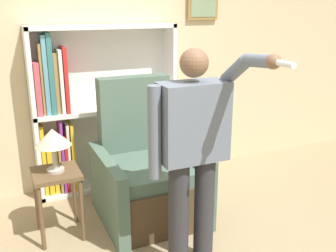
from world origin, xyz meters
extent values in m
cube|color=beige|center=(0.00, 2.03, 1.40)|extent=(8.00, 0.06, 2.80)
cube|color=white|center=(-0.81, 1.85, 0.86)|extent=(0.04, 0.28, 1.72)
cube|color=white|center=(0.64, 1.85, 0.86)|extent=(0.04, 0.28, 1.72)
cube|color=white|center=(-0.08, 1.98, 0.86)|extent=(1.49, 0.01, 1.72)
cube|color=white|center=(-0.08, 1.85, 0.02)|extent=(1.49, 0.28, 0.04)
cube|color=white|center=(-0.08, 1.85, 0.86)|extent=(1.49, 0.28, 0.04)
cube|color=white|center=(-0.08, 1.85, 1.70)|extent=(1.49, 0.28, 0.04)
cube|color=gold|center=(-0.76, 1.85, 0.41)|extent=(0.04, 0.17, 0.74)
cube|color=gold|center=(-0.71, 1.85, 0.34)|extent=(0.05, 0.20, 0.60)
cube|color=gold|center=(-0.65, 1.85, 0.34)|extent=(0.05, 0.16, 0.59)
cube|color=#9E7A47|center=(-0.61, 1.85, 0.30)|extent=(0.02, 0.22, 0.52)
cube|color=purple|center=(-0.58, 1.85, 0.43)|extent=(0.03, 0.23, 0.77)
cube|color=red|center=(-0.54, 1.85, 0.34)|extent=(0.03, 0.20, 0.60)
cube|color=white|center=(-0.51, 1.85, 0.40)|extent=(0.03, 0.18, 0.72)
cube|color=gold|center=(-0.47, 1.85, 0.40)|extent=(0.03, 0.24, 0.71)
cube|color=#BC4C56|center=(-0.75, 1.85, 1.14)|extent=(0.05, 0.21, 0.51)
cube|color=#9E7A47|center=(-0.71, 1.85, 1.22)|extent=(0.03, 0.16, 0.68)
cube|color=#5B99A8|center=(-0.67, 1.85, 1.26)|extent=(0.04, 0.19, 0.76)
cube|color=#337070|center=(-0.62, 1.85, 1.27)|extent=(0.05, 0.20, 0.78)
cube|color=#9E7A47|center=(-0.57, 1.85, 1.18)|extent=(0.04, 0.16, 0.59)
cube|color=white|center=(-0.53, 1.85, 1.19)|extent=(0.03, 0.22, 0.62)
cube|color=red|center=(-0.49, 1.85, 1.20)|extent=(0.04, 0.23, 0.64)
cube|color=#4C3823|center=(0.07, 1.03, 0.22)|extent=(0.68, 0.86, 0.43)
cube|color=#4C6656|center=(0.07, 0.99, 0.49)|extent=(0.64, 0.74, 0.12)
cube|color=#4C6656|center=(0.07, 1.42, 0.74)|extent=(0.68, 0.16, 1.05)
cube|color=#4C6656|center=(-0.32, 1.03, 0.33)|extent=(0.10, 0.94, 0.65)
cube|color=#4C6656|center=(0.46, 1.03, 0.33)|extent=(0.10, 0.94, 0.65)
cylinder|color=#2D2D33|center=(0.00, 0.25, 0.43)|extent=(0.15, 0.15, 0.86)
cylinder|color=#2D2D33|center=(0.21, 0.25, 0.43)|extent=(0.15, 0.15, 0.86)
cube|color=slate|center=(0.10, 0.25, 1.14)|extent=(0.48, 0.24, 0.55)
sphere|color=brown|center=(0.10, 0.25, 1.54)|extent=(0.20, 0.20, 0.20)
cylinder|color=slate|center=(-0.18, 0.25, 1.10)|extent=(0.09, 0.09, 0.64)
cylinder|color=slate|center=(0.35, 0.14, 1.50)|extent=(0.09, 0.28, 0.23)
cylinder|color=slate|center=(0.35, -0.11, 1.59)|extent=(0.08, 0.27, 0.10)
sphere|color=brown|center=(0.35, -0.24, 1.60)|extent=(0.09, 0.09, 0.09)
cylinder|color=white|center=(0.35, -0.33, 1.60)|extent=(0.04, 0.15, 0.04)
cube|color=brown|center=(-0.74, 1.06, 0.58)|extent=(0.38, 0.38, 0.04)
cylinder|color=brown|center=(-0.90, 0.89, 0.28)|extent=(0.04, 0.04, 0.56)
cylinder|color=brown|center=(-0.58, 0.89, 0.28)|extent=(0.04, 0.04, 0.56)
cylinder|color=brown|center=(-0.90, 1.22, 0.28)|extent=(0.04, 0.04, 0.56)
cylinder|color=brown|center=(-0.58, 1.22, 0.28)|extent=(0.04, 0.04, 0.56)
cylinder|color=#B7B2A8|center=(-0.74, 1.06, 0.61)|extent=(0.14, 0.14, 0.02)
cylinder|color=#B7B2A8|center=(-0.74, 1.06, 0.72)|extent=(0.04, 0.04, 0.20)
cone|color=beige|center=(-0.74, 1.06, 0.89)|extent=(0.29, 0.29, 0.14)
camera|label=1|loc=(-1.10, -2.04, 1.91)|focal=42.00mm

